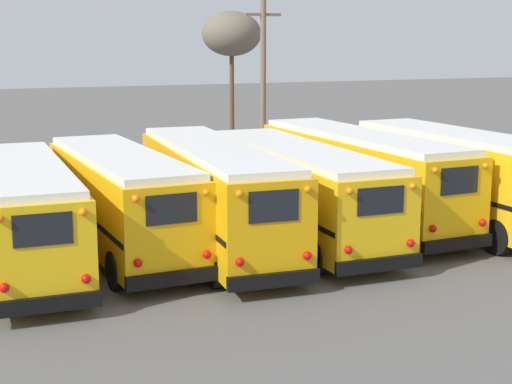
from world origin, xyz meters
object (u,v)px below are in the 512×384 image
school_bus_1 (121,199)px  school_bus_5 (458,176)px  school_bus_0 (25,212)px  school_bus_2 (214,192)px  school_bus_3 (298,188)px  utility_pole (263,79)px  bare_tree_2 (232,34)px  school_bus_4 (360,174)px

school_bus_1 → school_bus_5: size_ratio=0.99×
school_bus_0 → school_bus_1: school_bus_1 is taller
school_bus_5 → school_bus_2: bearing=175.2°
school_bus_2 → school_bus_5: size_ratio=1.14×
school_bus_3 → school_bus_5: school_bus_5 is taller
school_bus_3 → utility_pole: (4.11, 12.88, 2.74)m
school_bus_1 → school_bus_5: school_bus_5 is taller
school_bus_0 → bare_tree_2: 24.55m
school_bus_3 → bare_tree_2: bearing=75.8°
school_bus_2 → school_bus_4: 5.72m
school_bus_5 → school_bus_4: bearing=149.2°
school_bus_3 → school_bus_5: size_ratio=1.10×
school_bus_5 → utility_pole: utility_pole is taller
school_bus_1 → school_bus_2: size_ratio=0.87×
school_bus_2 → school_bus_3: (2.82, -0.02, -0.08)m
school_bus_1 → utility_pole: utility_pole is taller
school_bus_2 → school_bus_4: bearing=9.8°
school_bus_3 → school_bus_5: (5.63, -0.68, 0.15)m
school_bus_1 → bare_tree_2: bearing=61.3°
school_bus_0 → bare_tree_2: (13.42, 19.97, 4.88)m
school_bus_2 → school_bus_4: (5.63, 0.98, 0.03)m
school_bus_5 → bare_tree_2: 20.86m
school_bus_4 → school_bus_5: (2.82, -1.68, 0.04)m
school_bus_4 → bare_tree_2: bare_tree_2 is taller
bare_tree_2 → school_bus_5: bearing=-88.2°
school_bus_0 → school_bus_3: bearing=2.3°
school_bus_0 → school_bus_1: bearing=12.5°
school_bus_4 → bare_tree_2: (2.16, 18.63, 4.76)m
utility_pole → bare_tree_2: (0.87, 6.75, 2.13)m
school_bus_1 → school_bus_3: school_bus_1 is taller
school_bus_5 → utility_pole: (-1.52, 13.56, 2.59)m
school_bus_4 → bare_tree_2: size_ratio=1.38×
school_bus_1 → school_bus_4: (8.45, 0.72, 0.08)m
school_bus_0 → school_bus_3: (8.45, 0.34, 0.01)m
school_bus_1 → school_bus_4: 8.48m
utility_pole → bare_tree_2: utility_pole is taller
school_bus_2 → utility_pole: size_ratio=1.30×
bare_tree_2 → utility_pole: bearing=-97.3°
school_bus_3 → utility_pole: bearing=72.3°
school_bus_4 → school_bus_0: bearing=-173.2°
school_bus_3 → utility_pole: size_ratio=1.25×
school_bus_3 → school_bus_5: bearing=-6.9°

